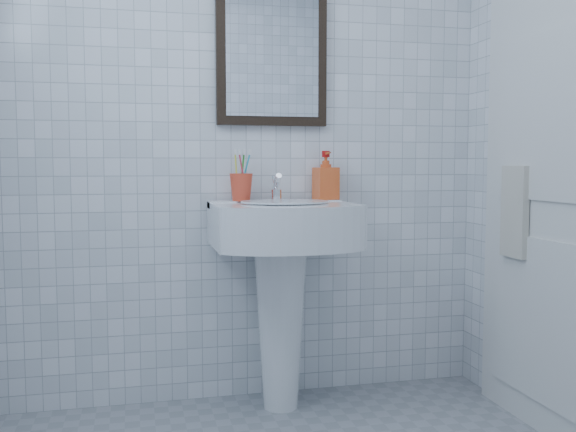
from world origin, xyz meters
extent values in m
cube|color=white|center=(0.00, 1.20, 1.25)|extent=(2.20, 0.02, 2.50)
cone|color=white|center=(0.12, 1.01, 0.37)|extent=(0.23, 0.23, 0.74)
cube|color=white|center=(0.12, 0.96, 0.81)|extent=(0.59, 0.42, 0.18)
cube|color=white|center=(0.12, 1.12, 0.89)|extent=(0.59, 0.11, 0.03)
cylinder|color=white|center=(0.12, 0.93, 0.91)|extent=(0.37, 0.37, 0.01)
cylinder|color=white|center=(0.12, 1.10, 0.93)|extent=(0.05, 0.05, 0.05)
cylinder|color=white|center=(0.12, 1.08, 0.99)|extent=(0.03, 0.09, 0.08)
cylinder|color=white|center=(0.12, 1.12, 0.97)|extent=(0.03, 0.05, 0.09)
imported|color=red|center=(0.35, 1.12, 1.01)|extent=(0.11, 0.11, 0.22)
cube|color=black|center=(0.12, 1.18, 1.55)|extent=(0.50, 0.04, 0.62)
cube|color=white|center=(0.12, 1.16, 1.55)|extent=(0.42, 0.00, 0.54)
cube|color=white|center=(1.08, 0.55, 1.00)|extent=(0.04, 0.80, 2.00)
torus|color=white|center=(1.06, 0.69, 1.05)|extent=(0.01, 0.18, 0.18)
cube|color=silver|center=(1.04, 0.69, 0.87)|extent=(0.03, 0.16, 0.38)
camera|label=1|loc=(-0.49, -1.66, 1.07)|focal=40.00mm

